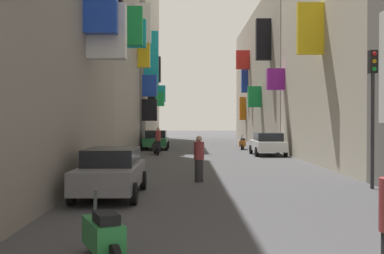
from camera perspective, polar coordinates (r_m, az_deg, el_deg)
The scene contains 14 objects.
ground_plane at distance 33.12m, azimuth 1.97°, elevation -3.11°, with size 140.00×140.00×0.00m, color #424244.
building_left_mid_c at distance 40.20m, azimuth -9.99°, elevation 7.67°, with size 7.19×4.46×14.17m.
building_left_far at distance 53.34m, azimuth -7.76°, elevation 9.74°, with size 7.30×21.38×21.09m.
building_right_mid_a at distance 27.62m, azimuth 19.85°, elevation 10.35°, with size 7.24×15.89×13.73m.
building_right_mid_c at distance 49.47m, azimuth 10.45°, elevation 5.56°, with size 7.38×29.25×12.72m.
parked_car_green at distance 37.86m, azimuth -4.23°, elevation -1.45°, with size 1.95×4.33×1.47m.
parked_car_white at distance 31.77m, azimuth 8.85°, elevation -1.91°, with size 1.99×3.99×1.45m.
parked_car_grey at distance 14.81m, azimuth -9.43°, elevation -5.09°, with size 1.84×4.42×1.43m.
scooter_green at distance 8.00m, azimuth -10.34°, elevation -12.31°, with size 0.86×1.84×1.13m.
scooter_orange at distance 37.76m, azimuth 5.94°, elevation -1.92°, with size 0.66×1.84×1.13m.
scooter_black at distance 32.06m, azimuth -4.19°, elevation -2.41°, with size 0.64×1.78×1.13m.
pedestrian_near_left at distance 17.96m, azimuth 0.82°, elevation -3.75°, with size 0.50×0.50×1.69m.
pedestrian_near_right at distance 33.69m, azimuth -3.99°, elevation -1.53°, with size 0.49×0.49×1.77m.
traffic_light_near_corner at distance 17.16m, azimuth 20.38°, elevation 3.50°, with size 0.26×0.34×4.57m.
Camera 1 is at (-1.56, -3.01, 2.28)m, focal length 45.62 mm.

